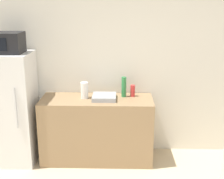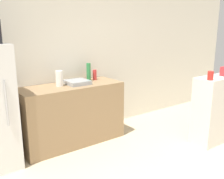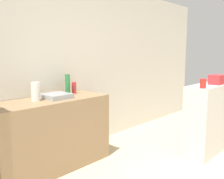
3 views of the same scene
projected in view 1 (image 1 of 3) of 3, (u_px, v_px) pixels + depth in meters
name	position (u px, v px, depth m)	size (l,w,h in m)	color
wall_back	(116.00, 66.00, 4.53)	(8.00, 0.06, 2.60)	silver
refrigerator	(12.00, 109.00, 4.32)	(0.63, 0.61, 1.56)	silver
microwave	(5.00, 43.00, 4.07)	(0.45, 0.36, 0.27)	black
counter	(97.00, 129.00, 4.45)	(1.56, 0.61, 0.91)	#937551
sink_basin	(104.00, 97.00, 4.30)	(0.32, 0.33, 0.06)	#9EA3A8
bottle_tall	(124.00, 87.00, 4.38)	(0.07, 0.07, 0.29)	#2D7F42
bottle_short	(133.00, 91.00, 4.41)	(0.06, 0.06, 0.16)	red
paper_towel_roll	(84.00, 90.00, 4.32)	(0.10, 0.10, 0.23)	white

